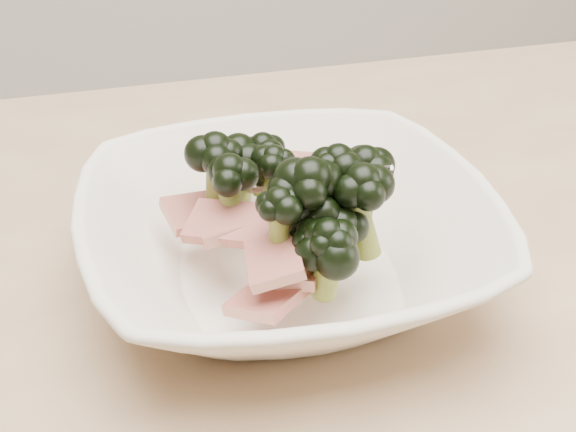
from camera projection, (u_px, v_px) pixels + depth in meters
name	position (u px, v px, depth m)	size (l,w,h in m)	color
dining_table	(324.00, 424.00, 0.55)	(1.20, 0.80, 0.75)	tan
broccoli_dish	(289.00, 233.00, 0.50)	(0.27, 0.27, 0.11)	beige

